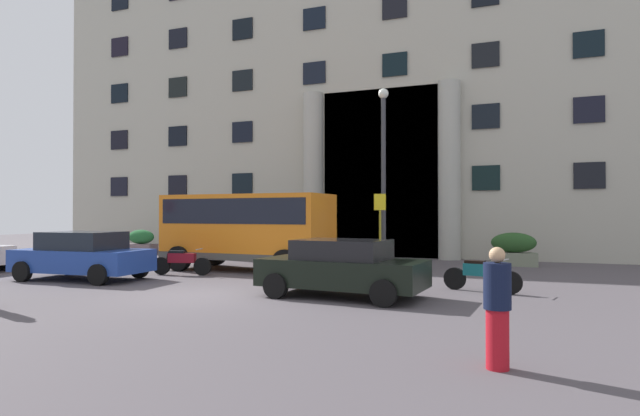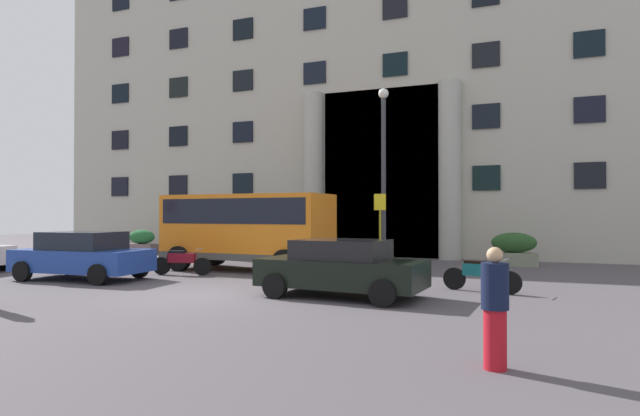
% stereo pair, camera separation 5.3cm
% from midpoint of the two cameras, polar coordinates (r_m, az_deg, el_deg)
% --- Properties ---
extents(ground_plane, '(80.00, 64.00, 0.12)m').
position_cam_midpoint_polar(ground_plane, '(13.62, -12.85, -9.61)').
color(ground_plane, '#4F484D').
extents(office_building_facade, '(36.06, 9.75, 16.69)m').
position_cam_midpoint_polar(office_building_facade, '(30.26, 6.40, 11.31)').
color(office_building_facade, '#AFAC9B').
rests_on(office_building_facade, ground_plane).
extents(orange_minibus, '(6.25, 2.76, 2.76)m').
position_cam_midpoint_polar(orange_minibus, '(19.07, -7.96, -1.90)').
color(orange_minibus, orange).
rests_on(orange_minibus, ground_plane).
extents(bus_stop_sign, '(0.44, 0.08, 2.81)m').
position_cam_midpoint_polar(bus_stop_sign, '(19.25, 6.72, -1.65)').
color(bus_stop_sign, '#9E931D').
rests_on(bus_stop_sign, ground_plane).
extents(hedge_planter_east, '(1.79, 0.74, 1.32)m').
position_cam_midpoint_polar(hedge_planter_east, '(21.96, 20.67, -4.34)').
color(hedge_planter_east, gray).
rests_on(hedge_planter_east, ground_plane).
extents(hedge_planter_west, '(1.64, 0.70, 1.25)m').
position_cam_midpoint_polar(hedge_planter_west, '(28.37, -19.03, -3.58)').
color(hedge_planter_west, slate).
rests_on(hedge_planter_west, ground_plane).
extents(hedge_planter_far_east, '(2.09, 0.92, 1.40)m').
position_cam_midpoint_polar(hedge_planter_far_east, '(25.65, -10.96, -3.75)').
color(hedge_planter_far_east, slate).
rests_on(hedge_planter_far_east, ground_plane).
extents(hedge_planter_far_west, '(1.77, 0.76, 1.16)m').
position_cam_midpoint_polar(hedge_planter_far_west, '(22.87, 0.39, -4.43)').
color(hedge_planter_far_west, slate).
rests_on(hedge_planter_far_west, ground_plane).
extents(parked_coupe_end, '(4.25, 2.24, 1.50)m').
position_cam_midpoint_polar(parked_coupe_end, '(17.89, -24.64, -4.77)').
color(parked_coupe_end, '#203F96').
rests_on(parked_coupe_end, ground_plane).
extents(white_taxi_kerbside, '(4.19, 2.27, 1.42)m').
position_cam_midpoint_polar(white_taxi_kerbside, '(12.92, 2.51, -6.57)').
color(white_taxi_kerbside, black).
rests_on(white_taxi_kerbside, ground_plane).
extents(scooter_by_planter, '(2.03, 0.68, 0.89)m').
position_cam_midpoint_polar(scooter_by_planter, '(18.15, -15.03, -5.71)').
color(scooter_by_planter, black).
rests_on(scooter_by_planter, ground_plane).
extents(motorcycle_far_end, '(2.04, 0.74, 0.89)m').
position_cam_midpoint_polar(motorcycle_far_end, '(14.43, 17.30, -7.01)').
color(motorcycle_far_end, black).
rests_on(motorcycle_far_end, ground_plane).
extents(pedestrian_man_crossing, '(0.36, 0.36, 1.62)m').
position_cam_midpoint_polar(pedestrian_man_crossing, '(7.37, 18.93, -10.38)').
color(pedestrian_man_crossing, '#B51420').
rests_on(pedestrian_man_crossing, ground_plane).
extents(lamppost_plaza_centre, '(0.40, 0.40, 7.01)m').
position_cam_midpoint_polar(lamppost_plaza_centre, '(20.55, 7.10, 5.08)').
color(lamppost_plaza_centre, '#36383D').
rests_on(lamppost_plaza_centre, ground_plane).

